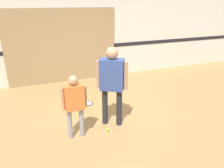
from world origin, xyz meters
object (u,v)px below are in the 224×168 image
(person_student_left, at_px, (74,100))
(racket_spare_on_floor, at_px, (86,103))
(person_instructor, at_px, (112,79))
(tennis_ball_by_spare_racket, at_px, (74,100))
(tennis_ball_near_instructor, at_px, (107,130))

(person_student_left, height_order, racket_spare_on_floor, person_student_left)
(person_student_left, bearing_deg, racket_spare_on_floor, 68.33)
(person_instructor, distance_m, tennis_ball_by_spare_racket, 1.74)
(person_student_left, bearing_deg, person_instructor, 14.01)
(person_student_left, distance_m, tennis_ball_near_instructor, 0.94)
(tennis_ball_near_instructor, distance_m, tennis_ball_by_spare_racket, 1.62)
(person_instructor, distance_m, tennis_ball_near_instructor, 1.01)
(person_student_left, bearing_deg, tennis_ball_by_spare_racket, 80.70)
(person_student_left, relative_size, racket_spare_on_floor, 2.13)
(person_student_left, relative_size, tennis_ball_near_instructor, 18.47)
(person_instructor, relative_size, tennis_ball_near_instructor, 24.49)
(tennis_ball_near_instructor, bearing_deg, person_student_left, 175.38)
(person_instructor, height_order, tennis_ball_near_instructor, person_instructor)
(person_student_left, distance_m, tennis_ball_by_spare_racket, 1.72)
(racket_spare_on_floor, bearing_deg, person_instructor, 177.33)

